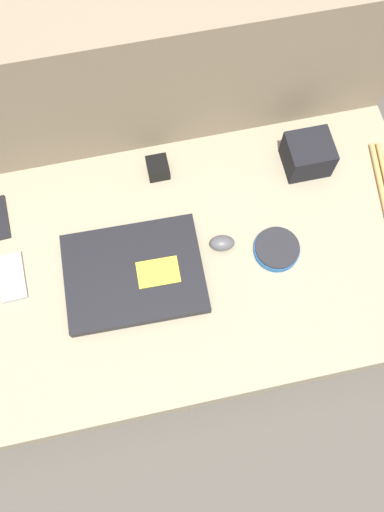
% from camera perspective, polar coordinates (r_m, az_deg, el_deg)
% --- Properties ---
extents(ground_plane, '(8.00, 8.00, 0.00)m').
position_cam_1_polar(ground_plane, '(1.25, 0.00, -2.62)').
color(ground_plane, '#4C4742').
extents(couch_seat, '(1.08, 0.61, 0.15)m').
position_cam_1_polar(couch_seat, '(1.18, 0.00, -1.56)').
color(couch_seat, gray).
rests_on(couch_seat, ground_plane).
extents(couch_backrest, '(1.08, 0.20, 0.49)m').
position_cam_1_polar(couch_backrest, '(1.23, -4.17, 18.97)').
color(couch_backrest, '#7F705B').
rests_on(couch_backrest, ground_plane).
extents(laptop, '(0.31, 0.23, 0.03)m').
position_cam_1_polar(laptop, '(1.09, -6.62, -2.02)').
color(laptop, black).
rests_on(laptop, couch_seat).
extents(computer_mouse, '(0.06, 0.05, 0.03)m').
position_cam_1_polar(computer_mouse, '(1.11, 3.45, 1.48)').
color(computer_mouse, '#4C4C51').
rests_on(computer_mouse, couch_seat).
extents(speaker_puck, '(0.10, 0.10, 0.02)m').
position_cam_1_polar(speaker_puck, '(1.12, 9.66, 0.79)').
color(speaker_puck, '#1E569E').
rests_on(speaker_puck, couch_seat).
extents(phone_black, '(0.06, 0.11, 0.01)m').
position_cam_1_polar(phone_black, '(1.16, -19.86, -2.28)').
color(phone_black, '#99999E').
rests_on(phone_black, couch_seat).
extents(camera_pouch, '(0.10, 0.09, 0.08)m').
position_cam_1_polar(camera_pouch, '(1.21, 13.09, 11.22)').
color(camera_pouch, black).
rests_on(camera_pouch, couch_seat).
extents(charger_brick, '(0.05, 0.05, 0.04)m').
position_cam_1_polar(charger_brick, '(1.19, -3.93, 10.02)').
color(charger_brick, black).
rests_on(charger_brick, couch_seat).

